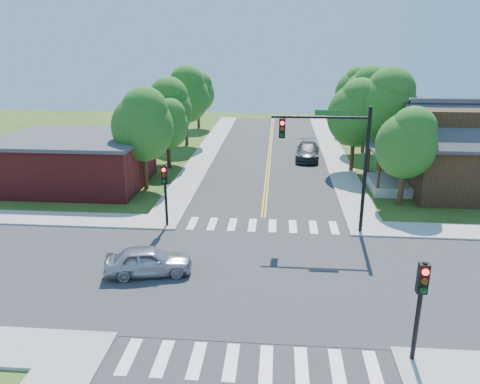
# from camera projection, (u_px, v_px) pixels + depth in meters

# --- Properties ---
(ground) EXTENTS (100.00, 100.00, 0.00)m
(ground) POSITION_uv_depth(u_px,v_px,m) (257.00, 277.00, 21.88)
(ground) COLOR #2F4816
(ground) RESTS_ON ground
(road_ns) EXTENTS (10.00, 90.00, 0.04)m
(road_ns) POSITION_uv_depth(u_px,v_px,m) (257.00, 276.00, 21.87)
(road_ns) COLOR #2D2D30
(road_ns) RESTS_ON ground
(road_ew) EXTENTS (90.00, 10.00, 0.04)m
(road_ew) POSITION_uv_depth(u_px,v_px,m) (257.00, 276.00, 21.87)
(road_ew) COLOR #2D2D30
(road_ew) RESTS_ON ground
(intersection_patch) EXTENTS (10.20, 10.20, 0.06)m
(intersection_patch) POSITION_uv_depth(u_px,v_px,m) (257.00, 277.00, 21.88)
(intersection_patch) COLOR #2D2D30
(intersection_patch) RESTS_ON ground
(sidewalk_ne) EXTENTS (40.00, 40.00, 0.14)m
(sidewalk_ne) POSITION_uv_depth(u_px,v_px,m) (475.00, 184.00, 35.57)
(sidewalk_ne) COLOR #9E9B93
(sidewalk_ne) RESTS_ON ground
(sidewalk_nw) EXTENTS (40.00, 40.00, 0.14)m
(sidewalk_nw) POSITION_uv_depth(u_px,v_px,m) (73.00, 174.00, 38.08)
(sidewalk_nw) COLOR #9E9B93
(sidewalk_nw) RESTS_ON ground
(crosswalk_north) EXTENTS (8.85, 2.00, 0.01)m
(crosswalk_north) POSITION_uv_depth(u_px,v_px,m) (262.00, 225.00, 27.73)
(crosswalk_north) COLOR white
(crosswalk_north) RESTS_ON ground
(crosswalk_south) EXTENTS (8.85, 2.00, 0.01)m
(crosswalk_south) POSITION_uv_depth(u_px,v_px,m) (249.00, 363.00, 16.00)
(crosswalk_south) COLOR white
(crosswalk_south) RESTS_ON ground
(centerline) EXTENTS (0.30, 90.00, 0.01)m
(centerline) POSITION_uv_depth(u_px,v_px,m) (257.00, 276.00, 21.86)
(centerline) COLOR yellow
(centerline) RESTS_ON ground
(signal_mast_ne) EXTENTS (5.30, 0.42, 7.20)m
(signal_mast_ne) POSITION_uv_depth(u_px,v_px,m) (335.00, 150.00, 25.33)
(signal_mast_ne) COLOR black
(signal_mast_ne) RESTS_ON ground
(signal_pole_se) EXTENTS (0.34, 0.42, 3.80)m
(signal_pole_se) POSITION_uv_depth(u_px,v_px,m) (421.00, 294.00, 15.28)
(signal_pole_se) COLOR black
(signal_pole_se) RESTS_ON ground
(signal_pole_nw) EXTENTS (0.34, 0.42, 3.80)m
(signal_pole_nw) POSITION_uv_depth(u_px,v_px,m) (165.00, 184.00, 26.76)
(signal_pole_nw) COLOR black
(signal_pole_nw) RESTS_ON ground
(house_ne) EXTENTS (13.05, 8.80, 7.11)m
(house_ne) POSITION_uv_depth(u_px,v_px,m) (480.00, 146.00, 33.10)
(house_ne) COLOR #332112
(house_ne) RESTS_ON ground
(building_nw) EXTENTS (10.40, 8.40, 3.73)m
(building_nw) POSITION_uv_depth(u_px,v_px,m) (76.00, 161.00, 34.90)
(building_nw) COLOR maroon
(building_nw) RESTS_ON ground
(tree_e_a) EXTENTS (3.89, 3.69, 6.61)m
(tree_e_a) POSITION_uv_depth(u_px,v_px,m) (408.00, 141.00, 29.86)
(tree_e_a) COLOR #382314
(tree_e_a) RESTS_ON ground
(tree_e_b) EXTENTS (5.06, 4.81, 8.60)m
(tree_e_b) POSITION_uv_depth(u_px,v_px,m) (386.00, 104.00, 36.78)
(tree_e_b) COLOR #382314
(tree_e_b) RESTS_ON ground
(tree_e_c) EXTENTS (4.89, 4.65, 8.31)m
(tree_e_c) POSITION_uv_depth(u_px,v_px,m) (368.00, 96.00, 43.90)
(tree_e_c) COLOR #382314
(tree_e_c) RESTS_ON ground
(tree_e_d) EXTENTS (4.57, 4.34, 7.77)m
(tree_e_d) POSITION_uv_depth(u_px,v_px,m) (357.00, 90.00, 52.18)
(tree_e_d) COLOR #382314
(tree_e_d) RESTS_ON ground
(tree_w_a) EXTENTS (4.40, 4.18, 7.48)m
(tree_w_a) POSITION_uv_depth(u_px,v_px,m) (143.00, 123.00, 33.05)
(tree_w_a) COLOR #382314
(tree_w_a) RESTS_ON ground
(tree_w_b) EXTENTS (4.45, 4.23, 7.57)m
(tree_w_b) POSITION_uv_depth(u_px,v_px,m) (167.00, 107.00, 40.21)
(tree_w_b) COLOR #382314
(tree_w_b) RESTS_ON ground
(tree_w_c) EXTENTS (4.81, 4.57, 8.17)m
(tree_w_c) POSITION_uv_depth(u_px,v_px,m) (186.00, 93.00, 46.88)
(tree_w_c) COLOR #382314
(tree_w_c) RESTS_ON ground
(tree_w_d) EXTENTS (4.03, 3.83, 6.86)m
(tree_w_d) POSITION_uv_depth(u_px,v_px,m) (198.00, 91.00, 56.41)
(tree_w_d) COLOR #382314
(tree_w_d) RESTS_ON ground
(tree_house) EXTENTS (4.52, 4.30, 7.69)m
(tree_house) POSITION_uv_depth(u_px,v_px,m) (357.00, 111.00, 37.46)
(tree_house) COLOR #382314
(tree_house) RESTS_ON ground
(tree_bldg) EXTENTS (3.52, 3.35, 5.99)m
(tree_bldg) POSITION_uv_depth(u_px,v_px,m) (168.00, 123.00, 38.81)
(tree_bldg) COLOR #382314
(tree_bldg) RESTS_ON ground
(car_silver) EXTENTS (3.29, 4.70, 1.37)m
(car_silver) POSITION_uv_depth(u_px,v_px,m) (148.00, 261.00, 21.86)
(car_silver) COLOR #B3B4BA
(car_silver) RESTS_ON ground
(car_dgrey) EXTENTS (2.88, 5.43, 1.48)m
(car_dgrey) POSITION_uv_depth(u_px,v_px,m) (308.00, 152.00, 42.65)
(car_dgrey) COLOR #2D2E32
(car_dgrey) RESTS_ON ground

